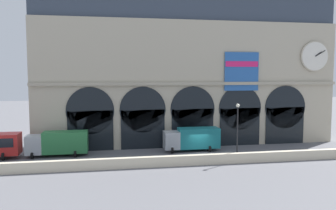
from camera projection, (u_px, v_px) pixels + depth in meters
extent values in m
plane|color=slate|center=(202.00, 155.00, 43.53)|extent=(200.00, 200.00, 0.00)
cube|color=beige|center=(213.00, 159.00, 39.01)|extent=(90.00, 0.70, 1.18)
cube|color=#B2A891|center=(189.00, 84.00, 50.11)|extent=(43.98, 5.03, 17.93)
cube|color=#333D4C|center=(189.00, 6.00, 49.39)|extent=(43.98, 4.43, 4.80)
cube|color=black|center=(91.00, 131.00, 45.69)|extent=(6.07, 0.20, 5.48)
cylinder|color=black|center=(90.00, 111.00, 45.45)|extent=(6.38, 0.20, 6.38)
cube|color=black|center=(143.00, 129.00, 46.92)|extent=(6.07, 0.20, 5.48)
cylinder|color=black|center=(143.00, 110.00, 46.67)|extent=(6.38, 0.20, 6.38)
cube|color=black|center=(193.00, 128.00, 48.14)|extent=(6.07, 0.20, 5.48)
cylinder|color=black|center=(193.00, 109.00, 47.90)|extent=(6.38, 0.20, 6.38)
cube|color=black|center=(240.00, 127.00, 49.37)|extent=(6.07, 0.20, 5.48)
cylinder|color=black|center=(240.00, 108.00, 49.12)|extent=(6.38, 0.20, 6.38)
cube|color=black|center=(285.00, 125.00, 50.59)|extent=(6.07, 0.20, 5.48)
cylinder|color=black|center=(285.00, 107.00, 50.35)|extent=(6.38, 0.20, 6.38)
cylinder|color=#B2A891|center=(315.00, 56.00, 50.35)|extent=(4.54, 0.25, 4.54)
cylinder|color=silver|center=(315.00, 56.00, 50.23)|extent=(4.20, 0.06, 4.20)
cube|color=black|center=(318.00, 54.00, 50.22)|extent=(1.06, 0.04, 0.77)
cube|color=black|center=(320.00, 53.00, 50.25)|extent=(1.62, 0.04, 0.97)
cube|color=#2659A5|center=(242.00, 71.00, 48.55)|extent=(5.11, 0.12, 5.51)
cube|color=#DB1E66|center=(242.00, 64.00, 48.38)|extent=(4.91, 0.04, 0.78)
cube|color=#A49A85|center=(193.00, 84.00, 47.48)|extent=(43.98, 0.50, 0.44)
cylinder|color=black|center=(3.00, 156.00, 40.66)|extent=(0.28, 1.00, 1.00)
cylinder|color=black|center=(9.00, 152.00, 42.87)|extent=(0.28, 1.00, 1.00)
cube|color=#ADB2B7|center=(35.00, 145.00, 42.34)|extent=(2.00, 2.30, 2.30)
cube|color=#2D7A42|center=(66.00, 142.00, 42.97)|extent=(5.50, 2.30, 2.70)
cylinder|color=black|center=(32.00, 156.00, 41.41)|extent=(0.28, 0.84, 0.84)
cylinder|color=black|center=(36.00, 152.00, 43.45)|extent=(0.28, 0.84, 0.84)
cylinder|color=black|center=(75.00, 154.00, 42.30)|extent=(0.28, 0.84, 0.84)
cylinder|color=black|center=(77.00, 150.00, 44.33)|extent=(0.28, 0.84, 0.84)
cube|color=#ADB2B7|center=(171.00, 140.00, 45.23)|extent=(2.00, 2.30, 2.30)
cube|color=#19727A|center=(198.00, 138.00, 45.86)|extent=(5.50, 2.30, 2.70)
cylinder|color=black|center=(172.00, 150.00, 44.30)|extent=(0.28, 0.84, 0.84)
cylinder|color=black|center=(169.00, 147.00, 46.33)|extent=(0.28, 0.84, 0.84)
cylinder|color=black|center=(209.00, 149.00, 45.18)|extent=(0.28, 0.84, 0.84)
cylinder|color=black|center=(205.00, 146.00, 47.21)|extent=(0.28, 0.84, 0.84)
cylinder|color=black|center=(237.00, 134.00, 40.12)|extent=(0.16, 0.16, 6.50)
sphere|color=#F2EDCC|center=(238.00, 106.00, 39.81)|extent=(0.44, 0.44, 0.44)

